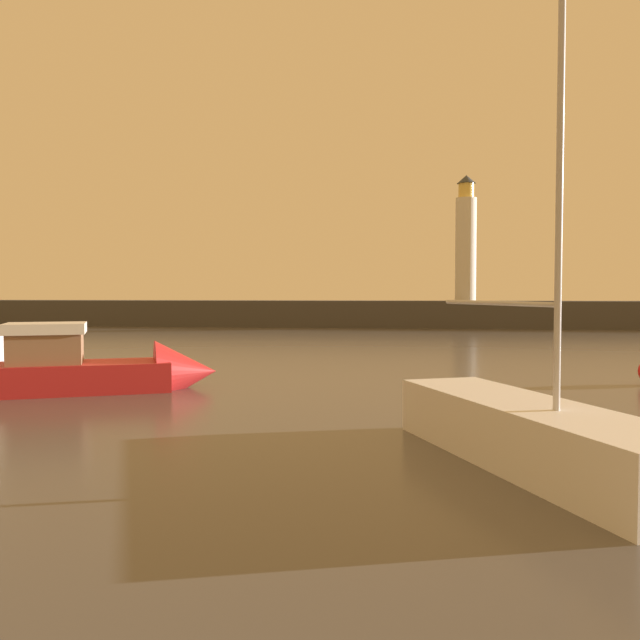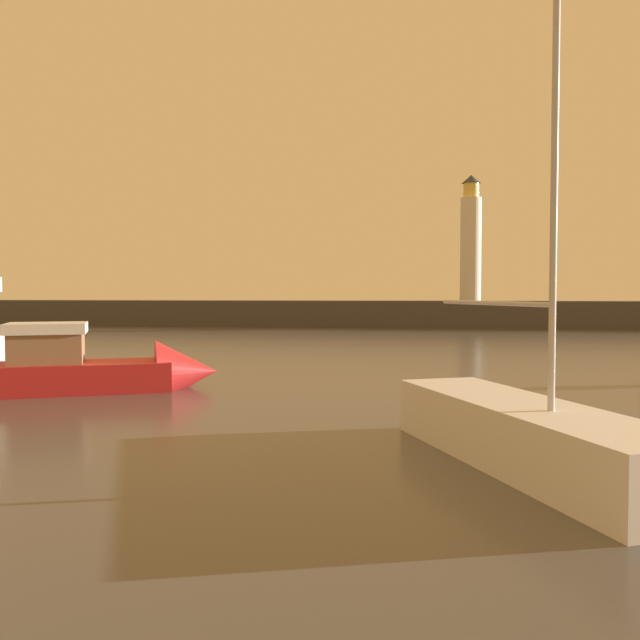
{
  "view_description": "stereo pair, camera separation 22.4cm",
  "coord_description": "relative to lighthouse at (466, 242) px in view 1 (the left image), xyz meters",
  "views": [
    {
      "loc": [
        4.21,
        -0.75,
        3.15
      ],
      "look_at": [
        1.43,
        20.24,
        2.28
      ],
      "focal_mm": 37.67,
      "sensor_mm": 36.0,
      "label": 1
    },
    {
      "loc": [
        4.43,
        -0.72,
        3.15
      ],
      "look_at": [
        1.43,
        20.24,
        2.28
      ],
      "focal_mm": 37.67,
      "sensor_mm": 36.0,
      "label": 2
    }
  ],
  "objects": [
    {
      "name": "lighthouse",
      "position": [
        0.0,
        0.0,
        0.0
      ],
      "size": [
        1.84,
        1.84,
        11.14
      ],
      "color": "silver",
      "rests_on": "breakwater"
    },
    {
      "name": "ground_plane",
      "position": [
        -9.22,
        -30.15,
        -7.67
      ],
      "size": [
        220.0,
        220.0,
        0.0
      ],
      "primitive_type": "plane",
      "color": "#4C4742"
    },
    {
      "name": "breakwater",
      "position": [
        -9.22,
        0.0,
        -6.47
      ],
      "size": [
        88.75,
        4.1,
        2.39
      ],
      "primitive_type": "cube",
      "color": "#423F3D",
      "rests_on": "ground_plane"
    },
    {
      "name": "motorboat_2",
      "position": [
        -14.5,
        -40.69,
        -6.97
      ],
      "size": [
        7.54,
        5.01,
        2.75
      ],
      "color": "#B21E1E",
      "rests_on": "ground_plane"
    },
    {
      "name": "sailboat_moored",
      "position": [
        -2.81,
        -48.62,
        -7.04
      ],
      "size": [
        4.63,
        7.48,
        11.1
      ],
      "color": "white",
      "rests_on": "ground_plane"
    }
  ]
}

